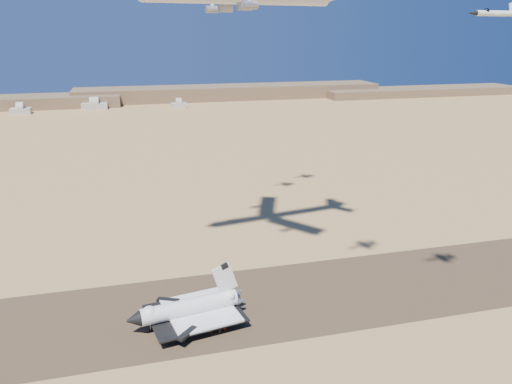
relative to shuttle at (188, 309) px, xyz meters
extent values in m
plane|color=tan|center=(9.33, 7.06, -5.09)|extent=(1200.00, 1200.00, 0.00)
cube|color=#493524|center=(9.33, 7.06, -5.06)|extent=(600.00, 50.00, 0.06)
cube|color=#7E6146|center=(129.33, 547.06, 3.91)|extent=(420.00, 60.00, 18.00)
cube|color=#7E6146|center=(409.33, 517.06, 0.41)|extent=(300.00, 60.00, 11.00)
cube|color=beige|center=(-130.67, 477.06, -1.84)|extent=(22.00, 14.00, 6.50)
cube|color=beige|center=(-50.67, 492.06, -1.34)|extent=(30.00, 15.00, 7.50)
cube|color=beige|center=(49.33, 482.06, -2.34)|extent=(19.00, 12.50, 5.50)
cylinder|color=white|center=(0.08, 0.01, 0.72)|extent=(31.46, 10.76, 5.42)
cone|color=black|center=(-17.27, -3.07, 0.72)|extent=(5.19, 5.84, 5.15)
sphere|color=white|center=(-12.31, -2.19, 1.49)|extent=(5.04, 5.04, 5.04)
cube|color=white|center=(3.90, 0.69, -1.51)|extent=(25.04, 26.61, 0.87)
cube|color=black|center=(1.99, 0.35, -1.94)|extent=(32.67, 27.97, 0.48)
cube|color=white|center=(12.48, 2.22, 8.27)|extent=(8.96, 2.24, 11.16)
cylinder|color=gray|center=(-12.31, -2.19, -3.54)|extent=(0.35, 0.35, 3.10)
cylinder|color=black|center=(-12.31, -2.19, -4.56)|extent=(1.13, 0.62, 1.07)
cylinder|color=gray|center=(6.65, -3.74, -3.54)|extent=(0.35, 0.35, 3.10)
cylinder|color=black|center=(6.65, -3.74, -4.56)|extent=(1.13, 0.62, 1.07)
cylinder|color=gray|center=(4.96, 5.80, -3.54)|extent=(0.35, 0.35, 3.10)
cylinder|color=black|center=(4.96, 5.80, -4.56)|extent=(1.13, 0.62, 1.07)
cube|color=white|center=(25.79, 52.60, 95.81)|extent=(18.20, 31.17, 0.70)
cylinder|color=gray|center=(25.75, 27.38, 92.82)|extent=(5.32, 3.34, 2.59)
cylinder|color=gray|center=(25.19, 18.22, 92.82)|extent=(5.32, 3.34, 2.59)
cylinder|color=gray|center=(22.95, 45.09, 92.82)|extent=(5.32, 3.34, 2.59)
cylinder|color=gray|center=(19.58, 53.63, 92.82)|extent=(5.32, 3.34, 2.59)
imported|color=#E44F0D|center=(8.56, -8.23, -4.16)|extent=(0.53, 0.70, 1.74)
imported|color=#E44F0D|center=(5.95, -7.88, -4.17)|extent=(0.76, 0.96, 1.73)
imported|color=#E44F0D|center=(10.24, -7.77, -4.09)|extent=(1.24, 0.95, 1.89)
cylinder|color=white|center=(79.43, -25.82, 89.47)|extent=(12.27, 2.21, 1.42)
cone|color=black|center=(72.13, -26.30, 89.47)|extent=(2.72, 1.49, 1.32)
sphere|color=black|center=(76.39, -26.02, 89.98)|extent=(1.42, 1.42, 1.42)
cube|color=white|center=(80.45, -25.76, 89.27)|extent=(4.08, 8.35, 0.25)
cube|color=white|center=(84.51, -25.49, 89.47)|extent=(2.56, 5.22, 0.20)
cylinder|color=white|center=(63.62, 100.32, 98.24)|extent=(12.33, 2.01, 1.43)
cone|color=black|center=(56.27, 99.98, 98.24)|extent=(2.72, 1.45, 1.33)
sphere|color=black|center=(60.56, 100.18, 98.75)|extent=(1.43, 1.43, 1.43)
cube|color=white|center=(64.65, 100.37, 98.04)|extent=(3.96, 8.34, 0.26)
cube|color=white|center=(68.73, 100.56, 98.24)|extent=(2.49, 5.21, 0.20)
camera|label=1|loc=(-14.51, -141.68, 85.19)|focal=35.00mm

